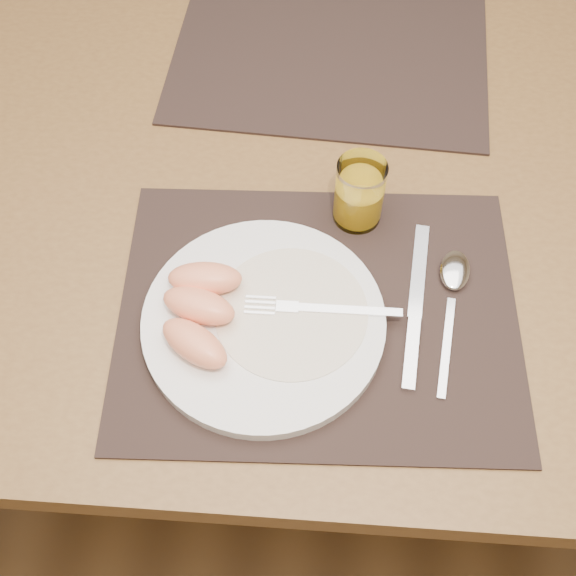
# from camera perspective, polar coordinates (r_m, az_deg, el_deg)

# --- Properties ---
(ground) EXTENTS (5.00, 5.00, 0.00)m
(ground) POSITION_cam_1_polar(r_m,az_deg,el_deg) (1.59, 1.03, -8.57)
(ground) COLOR brown
(ground) RESTS_ON ground
(table) EXTENTS (1.40, 0.90, 0.75)m
(table) POSITION_cam_1_polar(r_m,az_deg,el_deg) (1.01, 1.61, 6.48)
(table) COLOR brown
(table) RESTS_ON ground
(placemat_near) EXTENTS (0.46, 0.37, 0.00)m
(placemat_near) POSITION_cam_1_polar(r_m,az_deg,el_deg) (0.82, 2.40, -2.02)
(placemat_near) COLOR black
(placemat_near) RESTS_ON table
(placemat_far) EXTENTS (0.47, 0.37, 0.00)m
(placemat_far) POSITION_cam_1_polar(r_m,az_deg,el_deg) (1.10, 3.37, 18.18)
(placemat_far) COLOR black
(placemat_far) RESTS_ON table
(plate) EXTENTS (0.27, 0.27, 0.02)m
(plate) POSITION_cam_1_polar(r_m,az_deg,el_deg) (0.80, -1.93, -2.68)
(plate) COLOR white
(plate) RESTS_ON placemat_near
(plate_dressing) EXTENTS (0.17, 0.17, 0.00)m
(plate_dressing) POSITION_cam_1_polar(r_m,az_deg,el_deg) (0.80, 0.26, -1.88)
(plate_dressing) COLOR white
(plate_dressing) RESTS_ON plate
(fork) EXTENTS (0.17, 0.02, 0.00)m
(fork) POSITION_cam_1_polar(r_m,az_deg,el_deg) (0.80, 1.67, -1.60)
(fork) COLOR silver
(fork) RESTS_ON plate
(knife) EXTENTS (0.04, 0.22, 0.01)m
(knife) POSITION_cam_1_polar(r_m,az_deg,el_deg) (0.82, 9.96, -2.27)
(knife) COLOR silver
(knife) RESTS_ON placemat_near
(spoon) EXTENTS (0.05, 0.19, 0.01)m
(spoon) POSITION_cam_1_polar(r_m,az_deg,el_deg) (0.85, 12.96, 0.54)
(spoon) COLOR silver
(spoon) RESTS_ON placemat_near
(juice_glass) EXTENTS (0.06, 0.06, 0.09)m
(juice_glass) POSITION_cam_1_polar(r_m,az_deg,el_deg) (0.86, 5.64, 7.34)
(juice_glass) COLOR white
(juice_glass) RESTS_ON placemat_near
(grapefruit_wedges) EXTENTS (0.09, 0.14, 0.03)m
(grapefruit_wedges) POSITION_cam_1_polar(r_m,az_deg,el_deg) (0.79, -7.00, -1.62)
(grapefruit_wedges) COLOR #FF9768
(grapefruit_wedges) RESTS_ON plate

